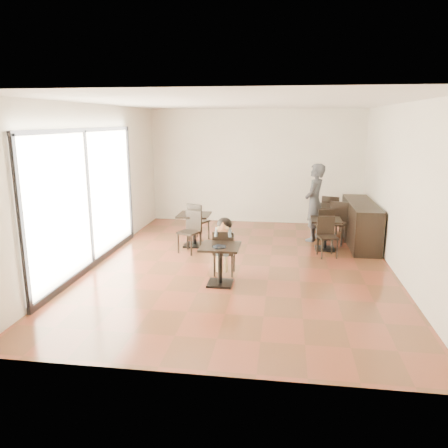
% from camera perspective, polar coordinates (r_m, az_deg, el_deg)
% --- Properties ---
extents(floor, '(6.00, 8.00, 0.01)m').
position_cam_1_polar(floor, '(8.95, 2.20, -5.38)').
color(floor, brown).
rests_on(floor, ground).
extents(ceiling, '(6.00, 8.00, 0.01)m').
position_cam_1_polar(ceiling, '(8.49, 2.40, 15.55)').
color(ceiling, silver).
rests_on(ceiling, floor).
extents(wall_back, '(6.00, 0.01, 3.20)m').
position_cam_1_polar(wall_back, '(12.53, 4.16, 7.48)').
color(wall_back, silver).
rests_on(wall_back, floor).
extents(wall_front, '(6.00, 0.01, 3.20)m').
position_cam_1_polar(wall_front, '(4.69, -2.64, -2.40)').
color(wall_front, silver).
rests_on(wall_front, floor).
extents(wall_left, '(0.01, 8.00, 3.20)m').
position_cam_1_polar(wall_left, '(9.36, -16.37, 4.99)').
color(wall_left, silver).
rests_on(wall_left, floor).
extents(wall_right, '(0.01, 8.00, 3.20)m').
position_cam_1_polar(wall_right, '(8.80, 22.17, 4.05)').
color(wall_right, silver).
rests_on(wall_right, floor).
extents(storefront_window, '(0.04, 4.50, 2.60)m').
position_cam_1_polar(storefront_window, '(8.93, -17.42, 3.24)').
color(storefront_window, white).
rests_on(storefront_window, floor).
extents(child_table, '(0.69, 0.69, 0.73)m').
position_cam_1_polar(child_table, '(7.81, -0.51, -5.39)').
color(child_table, black).
rests_on(child_table, floor).
extents(child_chair, '(0.39, 0.39, 0.87)m').
position_cam_1_polar(child_chair, '(8.31, 0.05, -3.70)').
color(child_chair, black).
rests_on(child_chair, floor).
extents(child, '(0.39, 0.55, 1.10)m').
position_cam_1_polar(child, '(8.27, 0.05, -2.96)').
color(child, slate).
rests_on(child, child_chair).
extents(plate, '(0.25, 0.25, 0.01)m').
position_cam_1_polar(plate, '(7.60, -0.63, -2.99)').
color(plate, black).
rests_on(plate, child_table).
extents(pizza_slice, '(0.26, 0.20, 0.06)m').
position_cam_1_polar(pizza_slice, '(7.99, -0.14, -0.56)').
color(pizza_slice, tan).
rests_on(pizza_slice, child).
extents(adult_patron, '(0.66, 0.80, 1.88)m').
position_cam_1_polar(adult_patron, '(10.80, 11.72, 2.76)').
color(adult_patron, '#3A3B40').
rests_on(adult_patron, floor).
extents(cafe_table_mid, '(0.81, 0.81, 0.71)m').
position_cam_1_polar(cafe_table_mid, '(10.18, 13.09, -1.32)').
color(cafe_table_mid, black).
rests_on(cafe_table_mid, floor).
extents(cafe_table_left, '(0.95, 0.95, 0.76)m').
position_cam_1_polar(cafe_table_left, '(10.23, -3.91, -0.78)').
color(cafe_table_left, black).
rests_on(cafe_table_left, floor).
extents(cafe_table_back, '(1.00, 1.00, 0.82)m').
position_cam_1_polar(cafe_table_back, '(11.22, 13.29, 0.31)').
color(cafe_table_back, black).
rests_on(cafe_table_back, floor).
extents(chair_mid_a, '(0.46, 0.46, 0.86)m').
position_cam_1_polar(chair_mid_a, '(10.69, 12.87, -0.20)').
color(chair_mid_a, black).
rests_on(chair_mid_a, floor).
extents(chair_mid_b, '(0.46, 0.46, 0.86)m').
position_cam_1_polar(chair_mid_b, '(9.63, 13.39, -1.72)').
color(chair_mid_b, black).
rests_on(chair_mid_b, floor).
extents(chair_left_a, '(0.54, 0.54, 0.92)m').
position_cam_1_polar(chair_left_a, '(10.73, -3.31, 0.33)').
color(chair_left_a, black).
rests_on(chair_left_a, floor).
extents(chair_left_b, '(0.54, 0.54, 0.92)m').
position_cam_1_polar(chair_left_b, '(9.69, -4.58, -1.12)').
color(chair_left_b, black).
rests_on(chair_left_b, floor).
extents(chair_back_a, '(0.57, 0.57, 0.99)m').
position_cam_1_polar(chair_back_a, '(11.76, 13.89, 1.28)').
color(chair_back_a, black).
rests_on(chair_back_a, floor).
extents(chair_back_b, '(0.57, 0.57, 0.99)m').
position_cam_1_polar(chair_back_b, '(10.69, 14.45, 0.06)').
color(chair_back_b, black).
rests_on(chair_back_b, floor).
extents(service_counter, '(0.60, 2.40, 1.00)m').
position_cam_1_polar(service_counter, '(10.85, 17.40, 0.10)').
color(service_counter, black).
rests_on(service_counter, floor).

